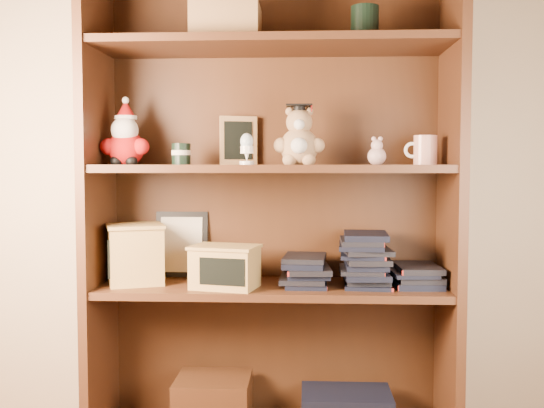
{
  "coord_description": "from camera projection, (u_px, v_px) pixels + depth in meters",
  "views": [
    {
      "loc": [
        0.0,
        -0.79,
        0.95
      ],
      "look_at": [
        -0.11,
        1.3,
        0.82
      ],
      "focal_mm": 42.0,
      "sensor_mm": 36.0,
      "label": 1
    }
  ],
  "objects": [
    {
      "name": "bookcase",
      "position": [
        272.0,
        215.0,
        2.16
      ],
      "size": [
        1.2,
        0.35,
        1.6
      ],
      "color": "#492714",
      "rests_on": "ground"
    },
    {
      "name": "treats_box",
      "position": [
        135.0,
        253.0,
        2.14
      ],
      "size": [
        0.24,
        0.24,
        0.2
      ],
      "color": "tan",
      "rests_on": "shelf_lower"
    },
    {
      "name": "book_stack_right",
      "position": [
        414.0,
        276.0,
        2.09
      ],
      "size": [
        0.14,
        0.2,
        0.06
      ],
      "color": "black",
      "rests_on": "shelf_lower"
    },
    {
      "name": "santa_plush",
      "position": [
        126.0,
        139.0,
        2.11
      ],
      "size": [
        0.16,
        0.12,
        0.23
      ],
      "color": "#A50F0F",
      "rests_on": "shelf_upper"
    },
    {
      "name": "shelf_upper",
      "position": [
        272.0,
        168.0,
        2.1
      ],
      "size": [
        1.14,
        0.33,
        0.02
      ],
      "color": "#492714",
      "rests_on": "ground"
    },
    {
      "name": "teacher_mug",
      "position": [
        425.0,
        150.0,
        2.07
      ],
      "size": [
        0.11,
        0.08,
        0.1
      ],
      "color": "silver",
      "rests_on": "shelf_upper"
    },
    {
      "name": "certificate_frame",
      "position": [
        182.0,
        244.0,
        2.27
      ],
      "size": [
        0.19,
        0.05,
        0.23
      ],
      "color": "black",
      "rests_on": "shelf_lower"
    },
    {
      "name": "book_stack_left",
      "position": [
        305.0,
        271.0,
        2.11
      ],
      "size": [
        0.14,
        0.2,
        0.1
      ],
      "color": "black",
      "rests_on": "shelf_lower"
    },
    {
      "name": "teachers_tin",
      "position": [
        181.0,
        154.0,
        2.11
      ],
      "size": [
        0.06,
        0.06,
        0.07
      ],
      "color": "black",
      "rests_on": "shelf_upper"
    },
    {
      "name": "chalkboard_plaque",
      "position": [
        238.0,
        141.0,
        2.21
      ],
      "size": [
        0.13,
        0.09,
        0.17
      ],
      "color": "#9E7547",
      "rests_on": "shelf_upper"
    },
    {
      "name": "shelf_lower",
      "position": [
        272.0,
        288.0,
        2.12
      ],
      "size": [
        1.14,
        0.33,
        0.02
      ],
      "color": "#492714",
      "rests_on": "ground"
    },
    {
      "name": "egg_cup",
      "position": [
        247.0,
        148.0,
        2.02
      ],
      "size": [
        0.05,
        0.05,
        0.1
      ],
      "color": "white",
      "rests_on": "shelf_upper"
    },
    {
      "name": "pencils_box",
      "position": [
        225.0,
        266.0,
        2.06
      ],
      "size": [
        0.24,
        0.2,
        0.14
      ],
      "color": "tan",
      "rests_on": "shelf_lower"
    },
    {
      "name": "pink_figurine",
      "position": [
        377.0,
        154.0,
        2.07
      ],
      "size": [
        0.06,
        0.06,
        0.1
      ],
      "color": "#CBA29D",
      "rests_on": "shelf_upper"
    },
    {
      "name": "grad_teddy_bear",
      "position": [
        299.0,
        141.0,
        2.08
      ],
      "size": [
        0.17,
        0.14,
        0.2
      ],
      "color": "tan",
      "rests_on": "shelf_upper"
    },
    {
      "name": "book_stack_mid",
      "position": [
        364.0,
        259.0,
        2.1
      ],
      "size": [
        0.14,
        0.2,
        0.18
      ],
      "color": "black",
      "rests_on": "shelf_lower"
    }
  ]
}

